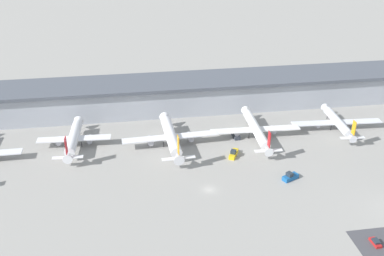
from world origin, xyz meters
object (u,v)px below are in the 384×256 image
at_px(airplane_gate_charlie, 171,137).
at_px(airplane_gate_delta, 256,129).
at_px(airplane_gate_bravo, 74,138).
at_px(car_blue_compact, 375,242).
at_px(service_truck_catering, 234,154).
at_px(service_truck_water, 236,135).
at_px(service_truck_fuel, 290,177).
at_px(airplane_gate_echo, 338,122).

relative_size(airplane_gate_charlie, airplane_gate_delta, 1.02).
xyz_separation_m(airplane_gate_bravo, car_blue_compact, (93.36, -72.88, -3.48)).
height_order(airplane_gate_delta, car_blue_compact, airplane_gate_delta).
bearing_deg(service_truck_catering, service_truck_water, 72.66).
xyz_separation_m(airplane_gate_delta, service_truck_fuel, (3.80, -32.31, -3.32)).
bearing_deg(service_truck_catering, airplane_gate_charlie, 154.22).
bearing_deg(service_truck_fuel, airplane_gate_bravo, 155.56).
height_order(airplane_gate_echo, service_truck_water, airplane_gate_echo).
distance_m(airplane_gate_bravo, airplane_gate_delta, 76.67).
distance_m(airplane_gate_delta, airplane_gate_echo, 38.23).
xyz_separation_m(airplane_gate_bravo, airplane_gate_delta, (76.55, -4.20, 0.30)).
height_order(airplane_gate_delta, service_truck_fuel, airplane_gate_delta).
bearing_deg(airplane_gate_charlie, car_blue_compact, -51.48).
relative_size(service_truck_catering, service_truck_water, 1.23).
bearing_deg(service_truck_catering, car_blue_compact, -62.00).
height_order(airplane_gate_delta, service_truck_water, airplane_gate_delta).
xyz_separation_m(service_truck_fuel, car_blue_compact, (13.01, -36.37, -0.46)).
bearing_deg(airplane_gate_bravo, car_blue_compact, -37.98).
bearing_deg(service_truck_water, airplane_gate_delta, -13.73).
xyz_separation_m(airplane_gate_delta, car_blue_compact, (16.81, -68.68, -3.78)).
bearing_deg(airplane_gate_bravo, airplane_gate_delta, -3.14).
xyz_separation_m(service_truck_fuel, service_truck_water, (-11.94, 34.30, -0.03)).
relative_size(airplane_gate_bravo, airplane_gate_delta, 0.86).
xyz_separation_m(airplane_gate_bravo, service_truck_catering, (63.74, -17.18, -3.06)).
relative_size(airplane_gate_bravo, service_truck_water, 5.66).
distance_m(airplane_gate_charlie, airplane_gate_delta, 36.76).
height_order(service_truck_catering, service_truck_fuel, service_truck_fuel).
xyz_separation_m(airplane_gate_charlie, service_truck_water, (28.59, 3.41, -3.61)).
height_order(airplane_gate_delta, service_truck_catering, airplane_gate_delta).
relative_size(service_truck_catering, service_truck_fuel, 1.09).
bearing_deg(service_truck_fuel, airplane_gate_delta, 96.71).
height_order(airplane_gate_bravo, airplane_gate_delta, airplane_gate_bravo).
bearing_deg(airplane_gate_delta, service_truck_water, 166.27).
bearing_deg(airplane_gate_echo, airplane_gate_charlie, -177.41).
bearing_deg(service_truck_water, airplane_gate_bravo, 178.15).
relative_size(airplane_gate_delta, airplane_gate_echo, 0.97).
xyz_separation_m(airplane_gate_bravo, airplane_gate_echo, (114.72, -2.23, -0.13)).
height_order(service_truck_catering, car_blue_compact, service_truck_catering).
height_order(airplane_gate_delta, airplane_gate_echo, airplane_gate_delta).
height_order(airplane_gate_charlie, airplane_gate_delta, airplane_gate_charlie).
distance_m(airplane_gate_charlie, service_truck_fuel, 51.09).
xyz_separation_m(airplane_gate_charlie, service_truck_catering, (23.92, -11.55, -3.61)).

